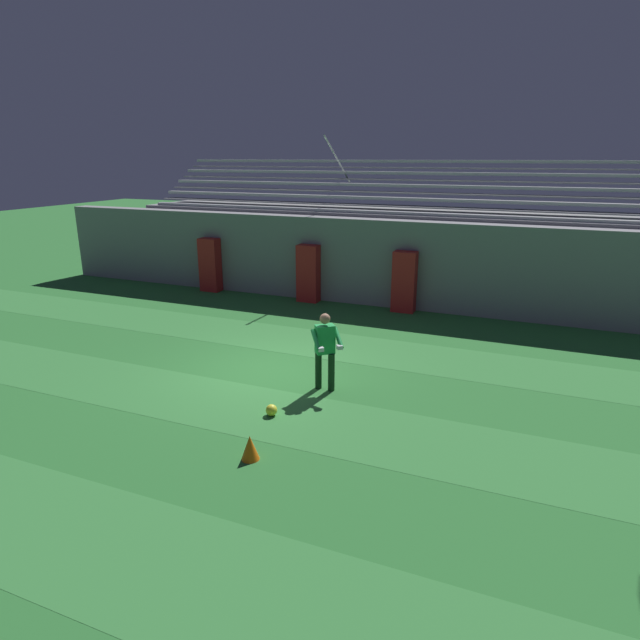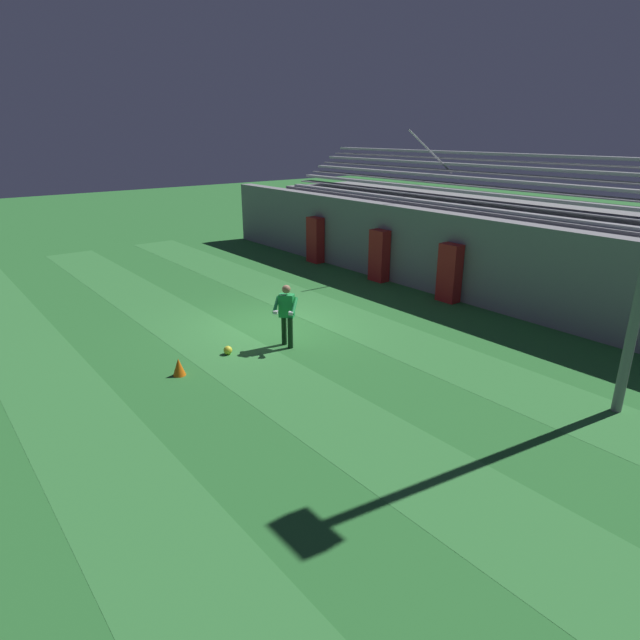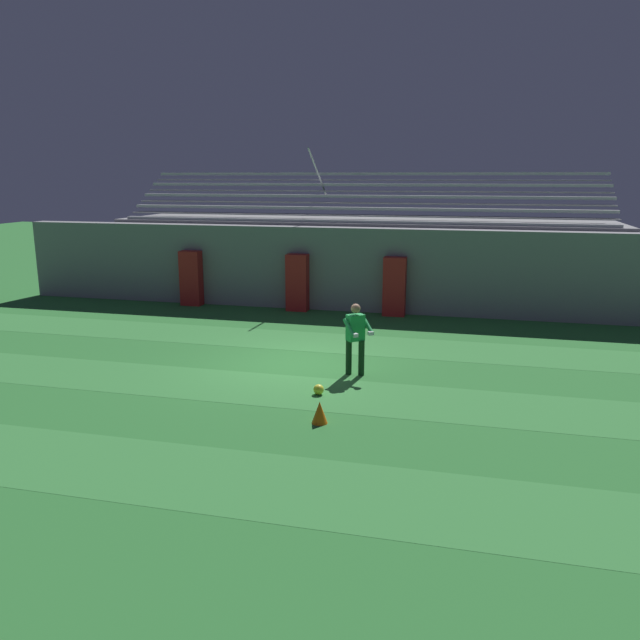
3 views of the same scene
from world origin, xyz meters
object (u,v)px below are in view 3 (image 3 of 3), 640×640
padding_pillar_gate_left (297,283)px  traffic_cone (320,412)px  padding_pillar_gate_right (394,287)px  goalkeeper (356,335)px  soccer_ball (319,389)px  padding_pillar_far_left (191,278)px

padding_pillar_gate_left → traffic_cone: bearing=-71.8°
padding_pillar_gate_right → goalkeeper: padding_pillar_gate_right is taller
padding_pillar_gate_right → traffic_cone: bearing=-91.1°
soccer_ball → padding_pillar_far_left: bearing=129.7°
goalkeeper → soccer_ball: bearing=-108.5°
traffic_cone → padding_pillar_gate_left: bearing=108.2°
goalkeeper → traffic_cone: 3.08m
padding_pillar_far_left → soccer_ball: bearing=-50.3°
padding_pillar_gate_left → padding_pillar_far_left: 3.89m
padding_pillar_gate_left → padding_pillar_gate_right: size_ratio=1.00×
padding_pillar_gate_left → padding_pillar_far_left: bearing=180.0°
padding_pillar_gate_right → traffic_cone: size_ratio=4.57×
padding_pillar_gate_left → goalkeeper: padding_pillar_gate_left is taller
padding_pillar_gate_right → soccer_ball: size_ratio=8.73×
padding_pillar_far_left → padding_pillar_gate_left: bearing=0.0°
padding_pillar_gate_left → soccer_ball: 8.46m
padding_pillar_far_left → traffic_cone: size_ratio=4.57×
padding_pillar_gate_left → padding_pillar_far_left: same height
padding_pillar_far_left → soccer_ball: 10.39m
padding_pillar_gate_left → goalkeeper: 7.23m
padding_pillar_gate_right → goalkeeper: size_ratio=1.15×
goalkeeper → traffic_cone: goalkeeper is taller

